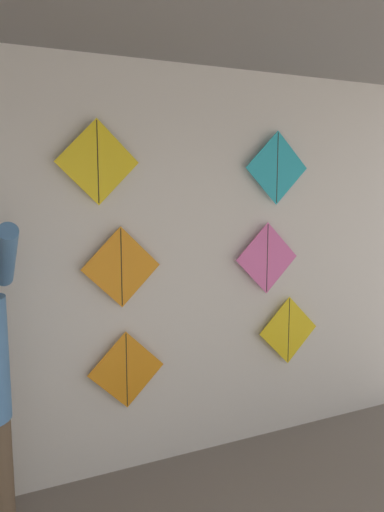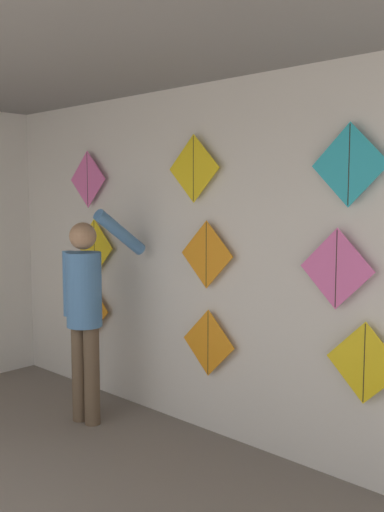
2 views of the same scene
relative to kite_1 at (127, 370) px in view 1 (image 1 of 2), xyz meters
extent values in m
cube|color=silver|center=(-0.17, 0.09, 0.64)|extent=(5.87, 0.06, 2.80)
cylinder|color=brown|center=(-0.85, -0.51, -0.34)|extent=(0.13, 0.13, 0.83)
cylinder|color=#4C7FB7|center=(-0.75, -0.27, 0.86)|extent=(0.10, 0.51, 0.40)
cube|color=orange|center=(0.00, 0.00, 0.00)|extent=(0.54, 0.01, 0.54)
cylinder|color=black|center=(0.00, 0.00, 0.00)|extent=(0.01, 0.01, 0.51)
cube|color=yellow|center=(1.33, 0.00, 0.11)|extent=(0.54, 0.01, 0.54)
cylinder|color=black|center=(1.33, 0.00, 0.11)|extent=(0.01, 0.01, 0.51)
cube|color=orange|center=(-0.02, 0.00, 0.71)|extent=(0.54, 0.01, 0.54)
cylinder|color=black|center=(-0.02, 0.00, 0.71)|extent=(0.01, 0.01, 0.51)
cube|color=pink|center=(1.11, 0.00, 0.69)|extent=(0.54, 0.01, 0.54)
cylinder|color=black|center=(1.11, 0.00, 0.69)|extent=(0.01, 0.01, 0.51)
cube|color=yellow|center=(-0.16, 0.00, 1.38)|extent=(0.54, 0.01, 0.54)
cylinder|color=black|center=(-0.16, 0.00, 1.38)|extent=(0.01, 0.01, 0.51)
cube|color=#28B2C6|center=(1.18, 0.00, 1.36)|extent=(0.54, 0.01, 0.54)
cylinder|color=black|center=(1.18, 0.00, 1.36)|extent=(0.01, 0.01, 0.51)
camera|label=1|loc=(-0.96, -3.11, 1.26)|focal=35.00mm
camera|label=2|loc=(2.94, -3.34, 1.17)|focal=40.00mm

